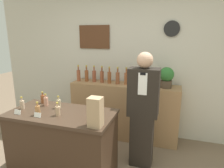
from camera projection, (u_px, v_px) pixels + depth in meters
The scene contains 25 objects.
back_wall at pixel (125, 62), 3.67m from camera, with size 5.20×0.09×2.70m.
back_shelf at pixel (124, 111), 3.61m from camera, with size 1.91×0.41×1.00m.
display_counter at pixel (63, 145), 2.60m from camera, with size 1.33×0.67×0.90m.
shopkeeper at pixel (143, 111), 2.77m from camera, with size 0.41×0.26×1.63m.
potted_plant at pixel (166, 77), 3.21m from camera, with size 0.23×0.23×0.34m.
paper_bag at pixel (95, 112), 2.07m from camera, with size 0.15×0.13×0.32m.
tape_dispenser at pixel (99, 123), 2.13m from camera, with size 0.09×0.06×0.07m.
price_card_left at pixel (17, 112), 2.43m from camera, with size 0.09×0.02×0.06m.
price_card_right at pixel (38, 115), 2.34m from camera, with size 0.09×0.02×0.06m.
counter_bottle_0 at pixel (22, 104), 2.59m from camera, with size 0.06×0.06×0.17m.
counter_bottle_1 at pixel (43, 99), 2.82m from camera, with size 0.06×0.06×0.17m.
counter_bottle_2 at pixel (46, 101), 2.72m from camera, with size 0.06×0.06×0.17m.
counter_bottle_3 at pixel (38, 110), 2.40m from camera, with size 0.06×0.06×0.17m.
counter_bottle_4 at pixel (59, 104), 2.63m from camera, with size 0.06×0.06×0.17m.
counter_bottle_5 at pixel (58, 111), 2.39m from camera, with size 0.06×0.06×0.17m.
shelf_bottle_0 at pixel (79, 75), 3.71m from camera, with size 0.07×0.07×0.30m.
shelf_bottle_1 at pixel (87, 75), 3.69m from camera, with size 0.07×0.07×0.30m.
shelf_bottle_2 at pixel (94, 76), 3.64m from camera, with size 0.07×0.07×0.30m.
shelf_bottle_3 at pixel (102, 76), 3.60m from camera, with size 0.07×0.07×0.30m.
shelf_bottle_4 at pixel (109, 77), 3.53m from camera, with size 0.07×0.07×0.30m.
shelf_bottle_5 at pixel (118, 78), 3.49m from camera, with size 0.07×0.07×0.30m.
shelf_bottle_6 at pixel (126, 78), 3.45m from camera, with size 0.07×0.07×0.30m.
shelf_bottle_7 at pixel (135, 79), 3.39m from camera, with size 0.07×0.07×0.30m.
shelf_bottle_8 at pixel (144, 79), 3.36m from camera, with size 0.07×0.07×0.30m.
shelf_bottle_9 at pixel (153, 80), 3.32m from camera, with size 0.07×0.07×0.30m.
Camera 1 is at (0.87, -1.56, 1.86)m, focal length 32.00 mm.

